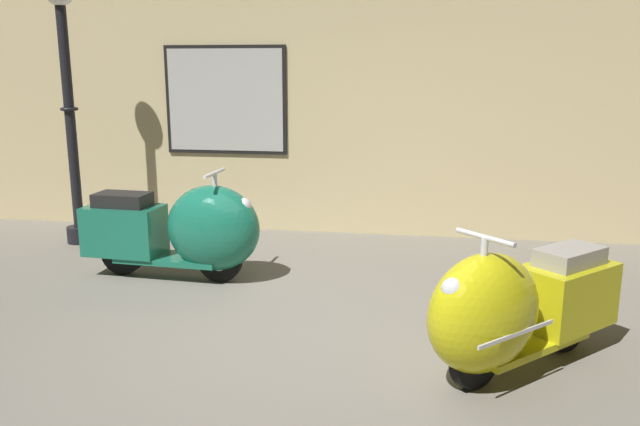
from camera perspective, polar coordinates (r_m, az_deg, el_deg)
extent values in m
plane|color=slate|center=(4.66, -2.19, -11.68)|extent=(60.00, 60.00, 0.00)
cube|color=#CCB784|center=(7.51, 2.75, 11.66)|extent=(18.00, 0.20, 3.56)
cube|color=black|center=(7.71, -8.40, 9.90)|extent=(1.46, 0.03, 1.26)
cube|color=#B2B2AD|center=(7.69, -8.44, 9.89)|extent=(1.38, 0.01, 1.18)
cylinder|color=black|center=(5.97, -8.90, -4.12)|extent=(0.42, 0.11, 0.42)
cylinder|color=silver|center=(5.97, -8.90, -4.12)|extent=(0.19, 0.11, 0.19)
cylinder|color=black|center=(6.39, -17.18, -3.41)|extent=(0.42, 0.11, 0.42)
cylinder|color=silver|center=(6.39, -17.18, -3.41)|extent=(0.19, 0.11, 0.19)
cube|color=#196B51|center=(6.17, -13.17, -3.95)|extent=(1.01, 0.43, 0.05)
ellipsoid|color=#196B51|center=(5.91, -9.47, -1.33)|extent=(0.90, 0.59, 0.79)
cube|color=#196B51|center=(6.31, -16.99, -1.44)|extent=(0.73, 0.46, 0.46)
cube|color=black|center=(6.25, -17.16, 1.14)|extent=(0.52, 0.32, 0.12)
sphere|color=silver|center=(5.76, -6.85, 0.60)|extent=(0.16, 0.16, 0.16)
cylinder|color=silver|center=(5.82, -9.32, 2.11)|extent=(0.05, 0.05, 0.29)
cylinder|color=silver|center=(5.80, -9.37, 3.53)|extent=(0.06, 0.46, 0.03)
cube|color=silver|center=(6.16, -8.53, -1.21)|extent=(0.70, 0.06, 0.02)
cylinder|color=black|center=(4.14, 13.68, -12.37)|extent=(0.34, 0.33, 0.39)
cylinder|color=silver|center=(4.14, 13.68, -12.37)|extent=(0.19, 0.19, 0.18)
cylinder|color=black|center=(4.84, 21.11, -9.12)|extent=(0.34, 0.33, 0.39)
cylinder|color=silver|center=(4.84, 21.11, -9.12)|extent=(0.19, 0.19, 0.18)
cube|color=gold|center=(4.49, 17.69, -10.88)|extent=(0.92, 0.91, 0.05)
ellipsoid|color=gold|center=(4.07, 14.36, -8.60)|extent=(0.95, 0.94, 0.75)
cube|color=gold|center=(4.73, 21.05, -6.81)|extent=(0.75, 0.75, 0.43)
cube|color=gray|center=(4.65, 21.33, -3.61)|extent=(0.53, 0.53, 0.12)
sphere|color=silver|center=(3.80, 11.80, -6.70)|extent=(0.15, 0.15, 0.15)
cylinder|color=silver|center=(3.94, 14.36, -4.05)|extent=(0.04, 0.04, 0.28)
cylinder|color=silver|center=(3.90, 14.47, -2.11)|extent=(0.33, 0.33, 0.03)
cube|color=silver|center=(3.94, 17.12, -10.26)|extent=(0.48, 0.47, 0.02)
cylinder|color=black|center=(7.72, -20.56, -1.78)|extent=(0.28, 0.28, 0.18)
cylinder|color=black|center=(7.52, -21.34, 7.71)|extent=(0.11, 0.11, 2.38)
torus|color=black|center=(7.51, -21.41, 8.61)|extent=(0.19, 0.19, 0.04)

